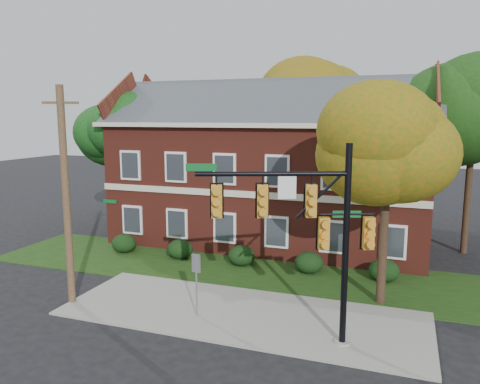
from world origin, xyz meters
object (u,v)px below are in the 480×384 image
(tree_near_right, at_px, (394,140))
(traffic_signal, at_px, (309,223))
(hedge_far_left, at_px, (124,243))
(utility_pole, at_px, (66,196))
(tree_left_rear, at_px, (120,130))
(tree_far_rear, at_px, (318,99))
(hedge_left, at_px, (180,249))
(hedge_center, at_px, (241,256))
(apartment_building, at_px, (270,160))
(hedge_far_right, at_px, (384,271))
(sign_post, at_px, (196,275))
(hedge_right, at_px, (309,263))

(tree_near_right, relative_size, traffic_signal, 1.27)
(hedge_far_left, relative_size, utility_pole, 0.16)
(tree_left_rear, distance_m, tree_far_rear, 14.40)
(hedge_left, xyz_separation_m, tree_left_rear, (-6.23, 4.14, 6.16))
(hedge_center, bearing_deg, tree_far_rear, 84.15)
(apartment_building, bearing_deg, traffic_signal, -68.83)
(hedge_far_right, height_order, sign_post, sign_post)
(hedge_far_right, bearing_deg, hedge_center, 180.00)
(hedge_right, height_order, sign_post, sign_post)
(hedge_far_left, distance_m, hedge_far_right, 14.00)
(hedge_far_left, distance_m, sign_post, 10.00)
(apartment_building, xyz_separation_m, hedge_center, (0.00, -5.25, -4.46))
(hedge_center, xyz_separation_m, traffic_signal, (4.87, -7.31, 3.67))
(hedge_right, distance_m, utility_pole, 11.60)
(hedge_far_right, xyz_separation_m, tree_near_right, (0.22, -2.83, 6.14))
(utility_pole, bearing_deg, hedge_right, 14.88)
(hedge_right, relative_size, tree_far_rear, 0.12)
(traffic_signal, relative_size, utility_pole, 0.77)
(tree_far_rear, bearing_deg, hedge_far_left, -122.50)
(apartment_building, bearing_deg, hedge_far_left, -143.11)
(tree_near_right, xyz_separation_m, utility_pole, (-12.14, -4.10, -2.22))
(sign_post, bearing_deg, traffic_signal, -4.10)
(tree_left_rear, bearing_deg, traffic_signal, -38.11)
(hedge_center, relative_size, utility_pole, 0.16)
(hedge_center, distance_m, tree_far_rear, 15.57)
(hedge_right, relative_size, hedge_far_right, 1.00)
(hedge_far_right, bearing_deg, apartment_building, 143.11)
(apartment_building, relative_size, tree_far_rear, 1.63)
(tree_far_rear, bearing_deg, sign_post, -92.46)
(hedge_far_left, relative_size, traffic_signal, 0.21)
(hedge_right, distance_m, traffic_signal, 8.29)
(apartment_building, height_order, sign_post, apartment_building)
(sign_post, bearing_deg, tree_left_rear, 140.13)
(hedge_right, relative_size, tree_near_right, 0.16)
(apartment_building, relative_size, sign_post, 7.52)
(hedge_right, height_order, utility_pole, utility_pole)
(hedge_far_left, xyz_separation_m, tree_near_right, (14.22, -2.83, 6.14))
(tree_far_rear, bearing_deg, tree_near_right, -69.73)
(hedge_left, xyz_separation_m, hedge_right, (7.00, 0.00, 0.00))
(hedge_right, relative_size, tree_left_rear, 0.16)
(apartment_building, distance_m, hedge_left, 7.73)
(hedge_far_left, xyz_separation_m, hedge_left, (3.50, 0.00, 0.00))
(apartment_building, distance_m, tree_left_rear, 9.94)
(hedge_far_right, relative_size, traffic_signal, 0.21)
(hedge_center, height_order, tree_left_rear, tree_left_rear)
(apartment_building, distance_m, tree_far_rear, 8.84)
(tree_far_rear, bearing_deg, tree_left_rear, -141.03)
(hedge_center, height_order, hedge_far_right, same)
(hedge_left, distance_m, hedge_right, 7.00)
(utility_pole, bearing_deg, hedge_left, 53.83)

